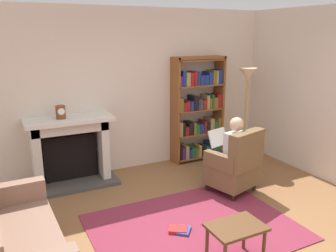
% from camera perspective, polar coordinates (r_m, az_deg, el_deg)
% --- Properties ---
extents(ground, '(14.00, 14.00, 0.00)m').
position_cam_1_polar(ground, '(4.18, 6.45, -18.20)').
color(ground, brown).
extents(back_wall, '(5.60, 0.10, 2.70)m').
position_cam_1_polar(back_wall, '(5.87, -6.80, 5.79)').
color(back_wall, beige).
rests_on(back_wall, ground).
extents(side_wall_right, '(0.10, 5.20, 2.70)m').
position_cam_1_polar(side_wall_right, '(6.27, 21.24, 5.47)').
color(side_wall_right, beige).
rests_on(side_wall_right, ground).
extents(area_rug, '(2.40, 1.80, 0.01)m').
position_cam_1_polar(area_rug, '(4.39, 4.25, -16.26)').
color(area_rug, maroon).
rests_on(area_rug, ground).
extents(fireplace, '(1.32, 0.64, 1.07)m').
position_cam_1_polar(fireplace, '(5.55, -15.82, -3.52)').
color(fireplace, '#4C4742').
rests_on(fireplace, ground).
extents(mantel_clock, '(0.14, 0.14, 0.20)m').
position_cam_1_polar(mantel_clock, '(5.28, -17.28, 2.19)').
color(mantel_clock, brown).
rests_on(mantel_clock, fireplace).
extents(bookshelf, '(0.96, 0.32, 1.89)m').
position_cam_1_polar(bookshelf, '(6.30, 5.00, 2.55)').
color(bookshelf, brown).
rests_on(bookshelf, ground).
extents(armchair_reading, '(0.79, 0.77, 0.97)m').
position_cam_1_polar(armchair_reading, '(5.16, 11.07, -6.38)').
color(armchair_reading, '#331E14').
rests_on(armchair_reading, ground).
extents(seated_reader, '(0.46, 0.59, 1.14)m').
position_cam_1_polar(seated_reader, '(5.15, 10.13, -4.01)').
color(seated_reader, silver).
rests_on(seated_reader, ground).
extents(sofa_floral, '(0.78, 1.73, 0.85)m').
position_cam_1_polar(sofa_floral, '(3.79, -23.72, -17.52)').
color(sofa_floral, '#8E6B57').
rests_on(sofa_floral, ground).
extents(side_table, '(0.56, 0.39, 0.43)m').
position_cam_1_polar(side_table, '(3.68, 11.13, -16.72)').
color(side_table, brown).
rests_on(side_table, ground).
extents(scattered_books, '(0.31, 0.29, 0.04)m').
position_cam_1_polar(scattered_books, '(4.28, 2.03, -16.74)').
color(scattered_books, '#334CA5').
rests_on(scattered_books, area_rug).
extents(floor_lamp, '(0.32, 0.32, 1.71)m').
position_cam_1_polar(floor_lamp, '(6.23, 12.93, 6.95)').
color(floor_lamp, '#B7933F').
rests_on(floor_lamp, ground).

